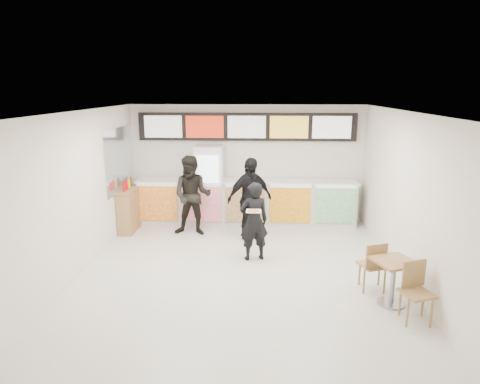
# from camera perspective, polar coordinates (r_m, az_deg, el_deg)

# --- Properties ---
(floor) EXTENTS (7.00, 7.00, 0.00)m
(floor) POSITION_cam_1_polar(r_m,az_deg,el_deg) (8.20, -0.00, -10.81)
(floor) COLOR beige
(floor) RESTS_ON ground
(ceiling) EXTENTS (7.00, 7.00, 0.00)m
(ceiling) POSITION_cam_1_polar(r_m,az_deg,el_deg) (7.47, -0.00, 10.63)
(ceiling) COLOR white
(ceiling) RESTS_ON wall_back
(wall_back) EXTENTS (6.00, 0.00, 6.00)m
(wall_back) POSITION_cam_1_polar(r_m,az_deg,el_deg) (11.12, 0.90, 3.85)
(wall_back) COLOR silver
(wall_back) RESTS_ON floor
(wall_left) EXTENTS (0.00, 7.00, 7.00)m
(wall_left) POSITION_cam_1_polar(r_m,az_deg,el_deg) (8.39, -20.92, -0.30)
(wall_left) COLOR silver
(wall_left) RESTS_ON floor
(wall_right) EXTENTS (0.00, 7.00, 7.00)m
(wall_right) POSITION_cam_1_polar(r_m,az_deg,el_deg) (8.12, 21.64, -0.81)
(wall_right) COLOR silver
(wall_right) RESTS_ON floor
(service_counter) EXTENTS (5.56, 0.77, 1.14)m
(service_counter) POSITION_cam_1_polar(r_m,az_deg,el_deg) (10.92, 0.81, -1.32)
(service_counter) COLOR silver
(service_counter) RESTS_ON floor
(menu_board) EXTENTS (5.50, 0.14, 0.70)m
(menu_board) POSITION_cam_1_polar(r_m,az_deg,el_deg) (10.91, 0.91, 8.69)
(menu_board) COLOR black
(menu_board) RESTS_ON wall_back
(drinks_fridge) EXTENTS (0.70, 0.67, 2.00)m
(drinks_fridge) POSITION_cam_1_polar(r_m,az_deg,el_deg) (10.90, -4.10, 0.95)
(drinks_fridge) COLOR white
(drinks_fridge) RESTS_ON floor
(mirror_panel) EXTENTS (0.01, 2.00, 1.50)m
(mirror_panel) POSITION_cam_1_polar(r_m,az_deg,el_deg) (10.58, -15.73, 4.21)
(mirror_panel) COLOR #B2B7BF
(mirror_panel) RESTS_ON wall_left
(customer_main) EXTENTS (0.67, 0.54, 1.61)m
(customer_main) POSITION_cam_1_polar(r_m,az_deg,el_deg) (8.57, 1.86, -3.93)
(customer_main) COLOR black
(customer_main) RESTS_ON floor
(customer_left) EXTENTS (0.97, 0.78, 1.89)m
(customer_left) POSITION_cam_1_polar(r_m,az_deg,el_deg) (10.07, -6.37, -0.50)
(customer_left) COLOR black
(customer_left) RESTS_ON floor
(customer_mid) EXTENTS (1.20, 0.97, 1.91)m
(customer_mid) POSITION_cam_1_polar(r_m,az_deg,el_deg) (9.68, 1.31, -0.96)
(customer_mid) COLOR black
(customer_mid) RESTS_ON floor
(pizza_slice) EXTENTS (0.36, 0.36, 0.02)m
(pizza_slice) POSITION_cam_1_polar(r_m,az_deg,el_deg) (8.04, 1.82, -2.51)
(pizza_slice) COLOR beige
(pizza_slice) RESTS_ON customer_main
(cafe_table) EXTENTS (0.93, 1.58, 0.89)m
(cafe_table) POSITION_cam_1_polar(r_m,az_deg,el_deg) (7.34, 19.78, -10.25)
(cafe_table) COLOR #A07D49
(cafe_table) RESTS_ON floor
(condiment_ledge) EXTENTS (0.38, 0.94, 1.25)m
(condiment_ledge) POSITION_cam_1_polar(r_m,az_deg,el_deg) (10.71, -14.61, -2.28)
(condiment_ledge) COLOR #A07D49
(condiment_ledge) RESTS_ON floor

